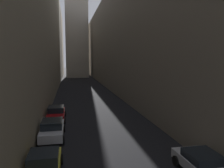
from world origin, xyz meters
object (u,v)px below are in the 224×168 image
(parked_car_left_third, at_px, (52,129))
(parked_car_left_far, at_px, (56,113))
(parked_car_right_second, at_px, (204,164))
(parked_car_left_second, at_px, (44,165))

(parked_car_left_third, bearing_deg, parked_car_left_far, 0.00)
(parked_car_left_third, distance_m, parked_car_right_second, 11.77)
(parked_car_left_far, relative_size, parked_car_right_second, 1.03)
(parked_car_left_third, height_order, parked_car_left_far, parked_car_left_third)
(parked_car_left_far, height_order, parked_car_right_second, parked_car_left_far)
(parked_car_left_third, xyz_separation_m, parked_car_left_far, (-0.00, 5.44, -0.02))
(parked_car_left_second, distance_m, parked_car_left_third, 6.14)
(parked_car_left_third, relative_size, parked_car_right_second, 1.04)
(parked_car_right_second, bearing_deg, parked_car_left_third, 48.40)
(parked_car_left_second, bearing_deg, parked_car_left_third, -0.00)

